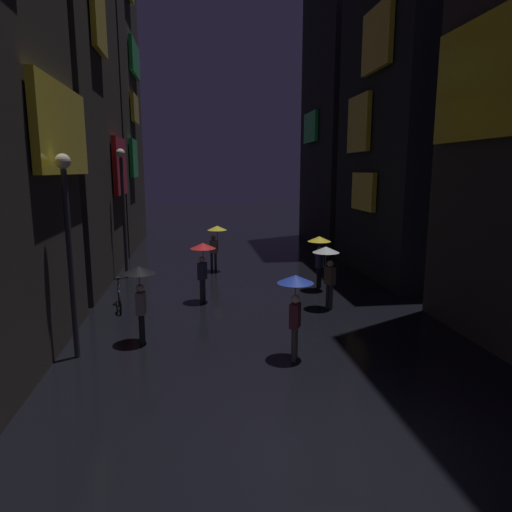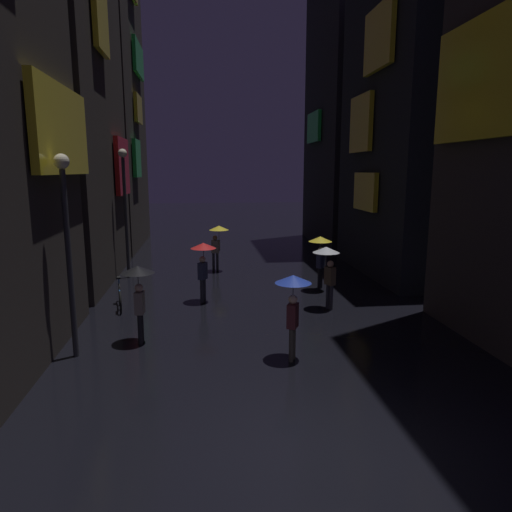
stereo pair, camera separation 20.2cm
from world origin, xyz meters
The scene contains 13 objects.
ground_plane centered at (0.00, 0.00, 0.00)m, with size 120.00×120.00×0.00m, color black.
building_left_far centered at (-7.49, 22.40, 9.34)m, with size 4.25×8.81×18.66m.
building_right_mid centered at (7.48, 13.01, 6.42)m, with size 4.25×8.03×12.83m.
building_right_far centered at (7.49, 21.80, 12.41)m, with size 4.25×7.61×24.83m.
pedestrian_near_crossing_clear centered at (2.38, 7.89, 1.67)m, with size 0.90×0.90×2.12m.
pedestrian_foreground_right_black centered at (-3.49, 5.46, 1.67)m, with size 0.90×0.90×2.12m.
pedestrian_foreground_left_yellow centered at (-1.05, 14.27, 1.67)m, with size 0.90×0.90×2.12m.
pedestrian_midstreet_left_red centered at (-1.75, 9.21, 1.67)m, with size 0.90×0.90×2.12m.
pedestrian_far_right_yellow centered at (2.79, 10.37, 1.67)m, with size 0.90×0.90×2.12m.
pedestrian_midstreet_centre_blue centered at (0.40, 3.89, 1.67)m, with size 0.90×0.90×2.12m.
bicycle_parked_at_storefront centered at (-4.60, 8.81, 0.39)m, with size 0.41×1.80×0.96m.
streetlamp_left_near centered at (-5.00, 4.67, 3.17)m, with size 0.36×0.36×5.01m.
streetlamp_left_far centered at (-5.00, 13.37, 3.45)m, with size 0.36×0.36×5.52m.
Camera 1 is at (-1.97, -6.64, 4.62)m, focal length 32.00 mm.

